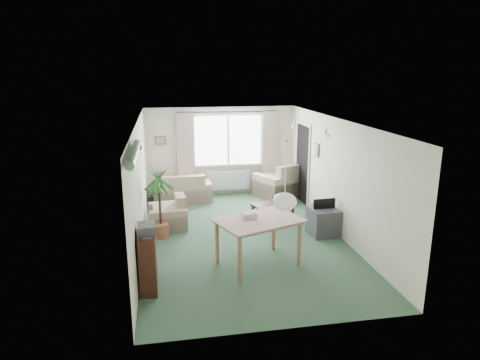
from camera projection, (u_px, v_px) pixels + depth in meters
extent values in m
plane|color=#2F4E38|center=(243.00, 237.00, 8.82)|extent=(6.50, 6.50, 0.00)
cube|color=white|center=(228.00, 140.00, 11.55)|extent=(1.80, 0.03, 1.30)
cube|color=black|center=(228.00, 112.00, 11.28)|extent=(2.60, 0.03, 0.03)
cube|color=beige|center=(186.00, 151.00, 11.32)|extent=(0.45, 0.08, 2.00)
cube|color=beige|center=(270.00, 148.00, 11.71)|extent=(0.45, 0.08, 2.00)
cube|color=white|center=(229.00, 180.00, 11.79)|extent=(1.20, 0.10, 0.55)
cube|color=black|center=(303.00, 164.00, 11.00)|extent=(0.03, 0.95, 2.00)
sphere|color=white|center=(285.00, 202.00, 6.29)|extent=(0.36, 0.36, 0.36)
cylinder|color=#196626|center=(134.00, 153.00, 5.72)|extent=(1.60, 1.60, 0.12)
sphere|color=silver|center=(294.00, 123.00, 9.34)|extent=(0.20, 0.20, 0.20)
sphere|color=silver|center=(327.00, 130.00, 8.25)|extent=(0.20, 0.20, 0.20)
cube|color=brown|center=(160.00, 140.00, 11.23)|extent=(0.28, 0.03, 0.22)
cube|color=brown|center=(317.00, 150.00, 9.91)|extent=(0.03, 0.24, 0.30)
cube|color=beige|center=(182.00, 187.00, 11.16)|extent=(1.53, 0.87, 0.74)
cube|color=beige|center=(278.00, 180.00, 11.55)|extent=(1.36, 1.33, 0.93)
cube|color=#C3BB93|center=(168.00, 212.00, 9.27)|extent=(0.83, 0.87, 0.72)
cube|color=black|center=(273.00, 212.00, 9.75)|extent=(1.03, 0.76, 0.41)
cube|color=brown|center=(274.00, 199.00, 9.74)|extent=(0.12, 0.03, 0.16)
cube|color=black|center=(148.00, 259.00, 6.72)|extent=(0.26, 0.78, 0.95)
cube|color=#404045|center=(146.00, 229.00, 6.49)|extent=(0.29, 0.36, 0.14)
cylinder|color=#265C1F|center=(160.00, 201.00, 8.64)|extent=(0.70, 0.70, 1.57)
cube|color=#9A7653|center=(258.00, 242.00, 7.52)|extent=(1.55, 1.29, 0.83)
cube|color=silver|center=(249.00, 216.00, 7.46)|extent=(0.27, 0.21, 0.12)
cube|color=#313135|center=(323.00, 221.00, 8.94)|extent=(0.59, 0.65, 0.56)
cylinder|color=#22329C|center=(269.00, 218.00, 9.83)|extent=(0.70, 0.70, 0.11)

